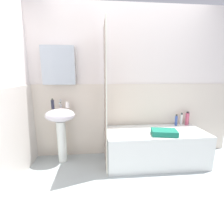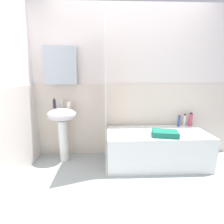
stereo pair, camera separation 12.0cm
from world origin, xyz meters
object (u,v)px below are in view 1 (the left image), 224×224
Objects in this scene: toothbrush_cup at (67,105)px; towel_folded at (164,132)px; bathtub at (155,146)px; shampoo_bottle at (181,119)px; sink at (61,123)px; conditioner_bottle at (176,120)px; soap_dispenser at (53,104)px; body_wash_bottle at (187,119)px.

toothbrush_cup is 0.25× the size of towel_folded.
shampoo_bottle reaches higher than bathtub.
sink is at bearing -142.25° from toothbrush_cup.
towel_folded is at bearing -131.83° from conditioner_bottle.
sink is 0.57× the size of bathtub.
soap_dispenser reaches higher than bathtub.
body_wash_bottle reaches higher than conditioner_bottle.
soap_dispenser is 2.11m from shampoo_bottle.
bathtub is at bearing -157.32° from body_wash_bottle.
bathtub is at bearing -5.63° from soap_dispenser.
body_wash_bottle is (2.08, 0.12, -0.01)m from sink.
shampoo_bottle is (1.99, 0.14, -0.02)m from sink.
soap_dispenser is 0.11× the size of bathtub.
toothbrush_cup is 1.50m from bathtub.
body_wash_bottle reaches higher than bathtub.
body_wash_bottle is at bearing 3.29° from sink.
towel_folded is at bearing -12.39° from sink.
soap_dispenser is 1.67m from towel_folded.
body_wash_bottle is 0.10m from shampoo_bottle.
sink is at bearing -176.08° from shampoo_bottle.
shampoo_bottle is at bearing 19.24° from conditioner_bottle.
soap_dispenser reaches higher than towel_folded.
bathtub is 6.58× the size of body_wash_bottle.
soap_dispenser is 0.77× the size of shampoo_bottle.
body_wash_bottle is (0.65, 0.27, 0.36)m from bathtub.
body_wash_bottle is 1.12× the size of shampoo_bottle.
shampoo_bottle is at bearing 1.73° from toothbrush_cup.
sink is 4.20× the size of shampoo_bottle.
soap_dispenser is 1.82× the size of toothbrush_cup.
soap_dispenser reaches higher than body_wash_bottle.
sink is 1.88m from conditioner_bottle.
body_wash_bottle is 0.65× the size of towel_folded.
body_wash_bottle is (2.18, 0.12, -0.30)m from soap_dispenser.
conditioner_bottle is at bearing 29.29° from bathtub.
shampoo_bottle is 0.58× the size of towel_folded.
toothbrush_cup is 1.49m from towel_folded.
towel_folded is (1.40, -0.41, -0.35)m from toothbrush_cup.
sink is 1.49m from bathtub.
shampoo_bottle is at bearing 43.33° from towel_folded.
soap_dispenser is 0.69× the size of body_wash_bottle.
toothbrush_cup is at bearing -178.83° from body_wash_bottle.
toothbrush_cup reaches higher than bathtub.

